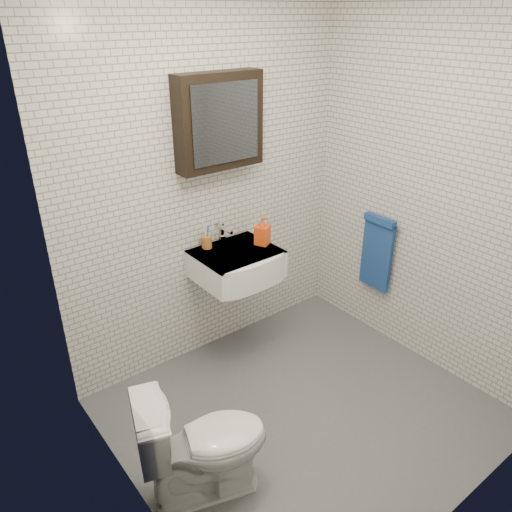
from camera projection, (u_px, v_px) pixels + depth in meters
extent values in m
cube|color=#53565C|center=(303.00, 412.00, 3.22)|extent=(2.20, 2.00, 0.01)
cube|color=silver|center=(209.00, 188.00, 3.37)|extent=(2.20, 0.02, 2.50)
cube|color=silver|center=(489.00, 317.00, 1.96)|extent=(2.20, 0.02, 2.50)
cube|color=silver|center=(119.00, 303.00, 2.06)|extent=(0.02, 2.00, 2.50)
cube|color=silver|center=(433.00, 194.00, 3.27)|extent=(0.02, 2.00, 2.50)
cube|color=white|center=(236.00, 264.00, 3.46)|extent=(0.55, 0.45, 0.20)
cylinder|color=silver|center=(234.00, 252.00, 3.44)|extent=(0.31, 0.31, 0.02)
cylinder|color=silver|center=(234.00, 250.00, 3.43)|extent=(0.04, 0.04, 0.01)
cube|color=white|center=(236.00, 252.00, 3.42)|extent=(0.55, 0.45, 0.01)
cylinder|color=silver|center=(222.00, 239.00, 3.52)|extent=(0.06, 0.06, 0.06)
cylinder|color=silver|center=(222.00, 231.00, 3.49)|extent=(0.03, 0.03, 0.08)
cylinder|color=silver|center=(227.00, 230.00, 3.44)|extent=(0.02, 0.12, 0.02)
cube|color=silver|center=(219.00, 223.00, 3.49)|extent=(0.02, 0.09, 0.01)
cube|color=black|center=(219.00, 121.00, 3.15)|extent=(0.60, 0.14, 0.60)
cube|color=#3F444C|center=(226.00, 123.00, 3.09)|extent=(0.49, 0.01, 0.49)
cylinder|color=silver|center=(382.00, 221.00, 3.63)|extent=(0.02, 0.30, 0.02)
cylinder|color=silver|center=(370.00, 216.00, 3.73)|extent=(0.04, 0.02, 0.02)
cylinder|color=silver|center=(398.00, 226.00, 3.55)|extent=(0.04, 0.02, 0.02)
cube|color=navy|center=(377.00, 255.00, 3.74)|extent=(0.03, 0.26, 0.54)
cube|color=navy|center=(380.00, 220.00, 3.61)|extent=(0.05, 0.26, 0.05)
cylinder|color=#9F6327|center=(207.00, 242.00, 3.44)|extent=(0.08, 0.08, 0.09)
cylinder|color=white|center=(206.00, 235.00, 3.40)|extent=(0.02, 0.03, 0.17)
cylinder|color=#4567DE|center=(208.00, 236.00, 3.42)|extent=(0.01, 0.02, 0.15)
cylinder|color=white|center=(205.00, 234.00, 3.42)|extent=(0.02, 0.03, 0.17)
cylinder|color=#4567DE|center=(208.00, 234.00, 3.43)|extent=(0.02, 0.03, 0.16)
imported|color=#DD5C17|center=(262.00, 231.00, 3.47)|extent=(0.12, 0.12, 0.20)
imported|color=white|center=(204.00, 443.00, 2.56)|extent=(0.75, 0.57, 0.67)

